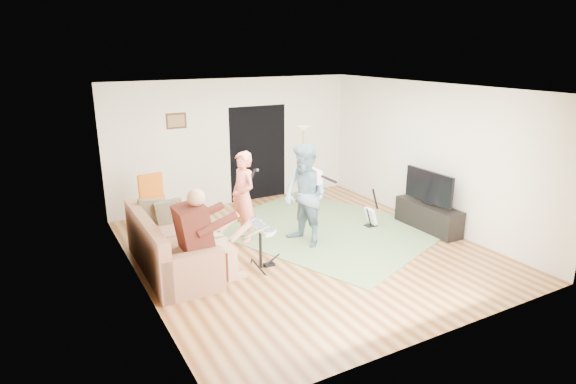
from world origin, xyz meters
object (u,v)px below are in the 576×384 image
at_px(singer, 243,197).
at_px(tv_cabinet, 428,217).
at_px(dining_chair, 156,213).
at_px(sofa, 166,252).
at_px(guitar_spare, 371,216).
at_px(drum_kit, 260,249).
at_px(torchiere_lamp, 303,150).
at_px(guitarist, 305,196).
at_px(television, 429,186).

xyz_separation_m(singer, tv_cabinet, (3.25, -1.20, -0.56)).
bearing_deg(dining_chair, tv_cabinet, -34.21).
bearing_deg(tv_cabinet, sofa, 171.98).
xyz_separation_m(sofa, guitar_spare, (3.94, -0.05, -0.08)).
distance_m(drum_kit, guitar_spare, 2.72).
relative_size(sofa, torchiere_lamp, 1.30).
bearing_deg(singer, guitarist, 44.27).
height_order(guitarist, tv_cabinet, guitarist).
height_order(sofa, television, television).
relative_size(sofa, singer, 1.37).
xyz_separation_m(guitarist, torchiere_lamp, (1.20, 2.10, 0.28)).
bearing_deg(tv_cabinet, torchiere_lamp, 114.86).
distance_m(drum_kit, tv_cabinet, 3.50).
height_order(drum_kit, guitar_spare, guitar_spare).
height_order(torchiere_lamp, dining_chair, torchiere_lamp).
height_order(drum_kit, dining_chair, dining_chair).
bearing_deg(drum_kit, television, -0.44).
bearing_deg(torchiere_lamp, television, -66.05).
xyz_separation_m(torchiere_lamp, tv_cabinet, (1.21, -2.61, -0.92)).
xyz_separation_m(drum_kit, guitar_spare, (2.65, 0.60, -0.10)).
bearing_deg(guitarist, tv_cabinet, 66.52).
bearing_deg(drum_kit, dining_chair, 114.49).
distance_m(sofa, singer, 1.71).
bearing_deg(guitar_spare, dining_chair, 155.76).
relative_size(drum_kit, guitarist, 0.41).
height_order(sofa, tv_cabinet, sofa).
bearing_deg(television, dining_chair, 152.98).
distance_m(guitarist, television, 2.41).
distance_m(singer, tv_cabinet, 3.51).
relative_size(guitar_spare, torchiere_lamp, 0.44).
distance_m(guitarist, dining_chair, 2.81).
distance_m(torchiere_lamp, television, 2.87).
bearing_deg(drum_kit, torchiere_lamp, 48.37).
height_order(sofa, torchiere_lamp, torchiere_lamp).
bearing_deg(singer, dining_chair, -136.90).
bearing_deg(guitarist, torchiere_lamp, 138.67).
bearing_deg(drum_kit, guitar_spare, 12.87).
height_order(guitar_spare, dining_chair, dining_chair).
bearing_deg(television, drum_kit, 179.56).
distance_m(sofa, television, 4.83).
xyz_separation_m(drum_kit, singer, (0.25, 1.17, 0.49)).
bearing_deg(dining_chair, singer, -47.82).
bearing_deg(guitar_spare, tv_cabinet, -36.41).
bearing_deg(singer, tv_cabinet, 63.24).
relative_size(singer, television, 1.42).
distance_m(sofa, dining_chair, 1.63).
bearing_deg(television, sofa, 171.89).
bearing_deg(torchiere_lamp, guitar_spare, -79.89).
relative_size(singer, guitar_spare, 2.13).
relative_size(guitarist, dining_chair, 1.62).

